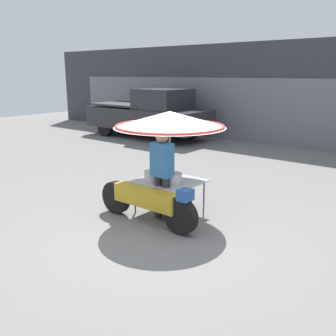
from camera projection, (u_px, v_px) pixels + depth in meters
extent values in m
plane|color=slate|center=(164.00, 228.00, 6.35)|extent=(36.00, 36.00, 0.00)
cube|color=#38383D|center=(336.00, 94.00, 13.01)|extent=(28.00, 2.00, 3.68)
cube|color=slate|center=(325.00, 116.00, 12.39)|extent=(23.80, 0.06, 2.39)
cylinder|color=black|center=(180.00, 216.00, 6.06)|extent=(0.61, 0.14, 0.61)
cylinder|color=black|center=(116.00, 197.00, 6.98)|extent=(0.61, 0.14, 0.61)
cube|color=#B7931E|center=(146.00, 197.00, 6.48)|extent=(1.33, 0.24, 0.32)
cube|color=#234C93|center=(185.00, 195.00, 5.91)|extent=(0.20, 0.24, 0.18)
cylinder|color=black|center=(180.00, 194.00, 7.27)|extent=(0.55, 0.14, 0.55)
cylinder|color=#515156|center=(175.00, 209.00, 6.40)|extent=(0.03, 0.03, 0.60)
cylinder|color=#515156|center=(204.00, 196.00, 7.07)|extent=(0.03, 0.03, 0.60)
cylinder|color=#515156|center=(135.00, 198.00, 6.99)|extent=(0.03, 0.03, 0.60)
cylinder|color=#515156|center=(165.00, 187.00, 7.65)|extent=(0.03, 0.03, 0.60)
cube|color=#B2B2B7|center=(170.00, 181.00, 6.95)|extent=(1.12, 1.03, 0.02)
cylinder|color=#B2B2B7|center=(170.00, 154.00, 6.82)|extent=(0.03, 0.03, 1.00)
cone|color=white|center=(170.00, 119.00, 6.67)|extent=(2.02, 2.02, 0.29)
torus|color=red|center=(170.00, 126.00, 6.70)|extent=(1.97, 1.97, 0.05)
cylinder|color=silver|center=(153.00, 176.00, 6.94)|extent=(0.34, 0.34, 0.18)
cylinder|color=#B7B7BC|center=(173.00, 179.00, 6.69)|extent=(0.33, 0.33, 0.21)
cylinder|color=silver|center=(174.00, 176.00, 7.13)|extent=(0.27, 0.27, 0.06)
cylinder|color=#2D2D33|center=(158.00, 197.00, 6.72)|extent=(0.14, 0.14, 0.80)
cylinder|color=#2D2D33|center=(166.00, 199.00, 6.61)|extent=(0.14, 0.14, 0.80)
cube|color=teal|center=(162.00, 160.00, 6.49)|extent=(0.38, 0.22, 0.60)
sphere|color=tan|center=(162.00, 137.00, 6.39)|extent=(0.22, 0.22, 0.22)
cylinder|color=black|center=(164.00, 135.00, 13.67)|extent=(0.75, 0.24, 0.75)
cylinder|color=black|center=(191.00, 129.00, 14.93)|extent=(0.75, 0.24, 0.75)
cylinder|color=black|center=(106.00, 127.00, 15.60)|extent=(0.75, 0.24, 0.75)
cylinder|color=black|center=(134.00, 123.00, 16.86)|extent=(0.75, 0.24, 0.75)
cube|color=#28282D|center=(147.00, 118.00, 15.16)|extent=(5.29, 1.97, 0.82)
cube|color=#28282D|center=(163.00, 99.00, 14.45)|extent=(1.80, 1.81, 0.78)
cube|color=#2D2D33|center=(128.00, 104.00, 15.68)|extent=(2.75, 1.89, 0.08)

